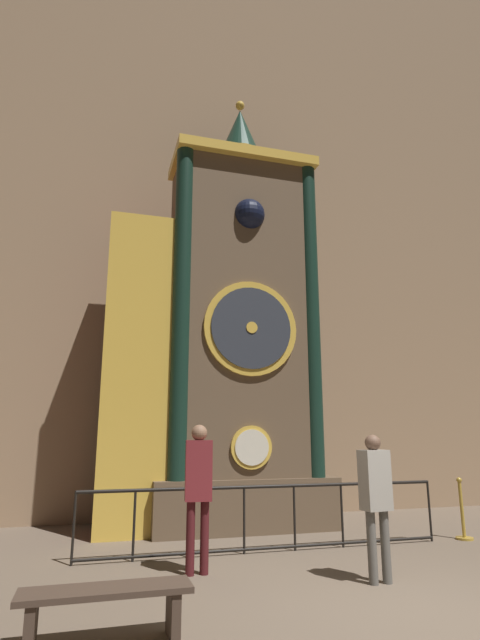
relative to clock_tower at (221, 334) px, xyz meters
name	(u,v)px	position (x,y,z in m)	size (l,w,h in m)	color
ground_plane	(439,622)	(0.87, -5.03, -3.64)	(28.00, 28.00, 0.00)	brown
cathedral_back_wall	(238,178)	(0.78, 1.44, 4.30)	(24.00, 0.32, 15.91)	#997A5B
clock_tower	(221,334)	(0.00, 0.00, 0.00)	(4.37, 1.77, 9.02)	brown
railing_fence	(270,514)	(0.29, -1.96, -3.11)	(5.62, 0.05, 0.95)	black
visitor_near	(198,482)	(-0.98, -2.86, -2.55)	(0.37, 0.26, 1.82)	#461518
visitor_far	(376,492)	(1.00, -3.83, -2.63)	(0.36, 0.26, 1.69)	#58554F
stanchion_post	(463,519)	(3.69, -1.99, -3.33)	(0.28, 0.28, 0.98)	#B28E33
visitor_bench	(106,603)	(-2.14, -4.72, -3.32)	(1.43, 0.40, 0.44)	#423328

